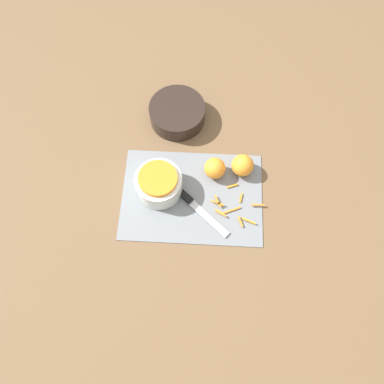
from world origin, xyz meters
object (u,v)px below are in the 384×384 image
object	(u,v)px
bowl_dark	(177,113)
knife	(188,199)
orange_left	(215,168)
bowl_speckled	(159,183)
orange_right	(243,165)

from	to	relation	value
bowl_dark	knife	distance (m)	0.31
bowl_dark	orange_left	bearing A→B (deg)	-57.19
knife	bowl_dark	bearing A→B (deg)	141.33
bowl_speckled	orange_right	distance (m)	0.27
bowl_speckled	knife	bearing A→B (deg)	-19.46
bowl_dark	bowl_speckled	bearing A→B (deg)	-98.05
bowl_dark	orange_right	size ratio (longest dim) A/B	2.68
bowl_speckled	knife	distance (m)	0.10
bowl_dark	knife	world-z (taller)	bowl_dark
bowl_speckled	bowl_dark	distance (m)	0.27
orange_left	orange_right	distance (m)	0.09
knife	orange_right	xyz separation A→B (m)	(0.17, 0.11, 0.03)
knife	orange_left	world-z (taller)	orange_left
knife	orange_left	xyz separation A→B (m)	(0.08, 0.10, 0.03)
bowl_speckled	orange_right	xyz separation A→B (m)	(0.26, 0.08, -0.01)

